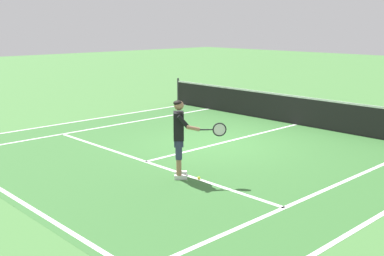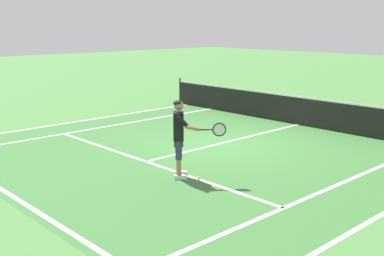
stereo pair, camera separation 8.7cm
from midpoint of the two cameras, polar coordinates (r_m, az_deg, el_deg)
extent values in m
plane|color=#477F3D|center=(13.41, 3.36, -1.93)|extent=(80.00, 80.00, 0.00)
cube|color=#387033|center=(12.69, 0.08, -2.73)|extent=(10.98, 10.19, 0.00)
cube|color=white|center=(10.15, -20.71, -7.47)|extent=(10.98, 0.10, 0.01)
cube|color=white|center=(11.75, -5.30, -4.02)|extent=(8.23, 0.10, 0.01)
cube|color=white|center=(13.87, 5.20, -1.46)|extent=(0.10, 6.40, 0.01)
cube|color=white|center=(15.86, -10.14, 0.16)|extent=(0.10, 9.79, 0.01)
cube|color=white|center=(10.22, 16.18, -7.02)|extent=(0.10, 9.79, 0.01)
cube|color=white|center=(17.01, -12.67, 0.88)|extent=(0.10, 9.79, 0.01)
cylinder|color=#333338|center=(20.13, -1.32, 4.47)|extent=(0.08, 0.08, 1.07)
cube|color=black|center=(16.25, 12.78, 1.96)|extent=(11.84, 0.02, 0.91)
cube|color=white|center=(16.18, 12.86, 3.65)|extent=(11.84, 0.03, 0.06)
cube|color=white|center=(10.68, -1.15, -5.42)|extent=(0.27, 0.28, 0.09)
cube|color=white|center=(10.42, -1.13, -5.90)|extent=(0.27, 0.28, 0.09)
cylinder|color=#A37556|center=(10.62, -1.37, -4.27)|extent=(0.11, 0.11, 0.36)
cylinder|color=#2D3351|center=(10.51, -1.38, -2.26)|extent=(0.14, 0.14, 0.41)
cylinder|color=#A37556|center=(10.35, -1.36, -4.72)|extent=(0.11, 0.11, 0.36)
cylinder|color=#2D3351|center=(10.24, -1.37, -2.66)|extent=(0.14, 0.14, 0.41)
cube|color=#2D3351|center=(10.34, -1.38, -1.57)|extent=(0.39, 0.37, 0.20)
cube|color=black|center=(10.26, -1.39, 0.27)|extent=(0.43, 0.42, 0.60)
cylinder|color=#A37556|center=(10.50, -1.40, 0.28)|extent=(0.09, 0.09, 0.62)
cylinder|color=black|center=(9.97, -0.86, 0.80)|extent=(0.24, 0.26, 0.29)
cylinder|color=#A37556|center=(9.97, 0.35, -0.03)|extent=(0.25, 0.27, 0.14)
sphere|color=#A37556|center=(10.17, -1.35, 2.72)|extent=(0.21, 0.21, 0.21)
ellipsoid|color=black|center=(10.17, -1.46, 3.00)|extent=(0.28, 0.28, 0.12)
cylinder|color=#232326|center=(9.97, 1.62, -0.21)|extent=(0.16, 0.17, 0.03)
cylinder|color=black|center=(9.98, 2.48, -0.20)|extent=(0.08, 0.09, 0.02)
torus|color=black|center=(9.99, 3.53, -0.19)|extent=(0.21, 0.24, 0.30)
cylinder|color=silver|center=(9.99, 3.53, -0.19)|extent=(0.17, 0.19, 0.25)
sphere|color=#CCE02D|center=(10.39, 1.05, -6.01)|extent=(0.07, 0.07, 0.07)
camera|label=1|loc=(0.04, -89.76, 0.05)|focal=44.55mm
camera|label=2|loc=(0.04, 90.24, -0.05)|focal=44.55mm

